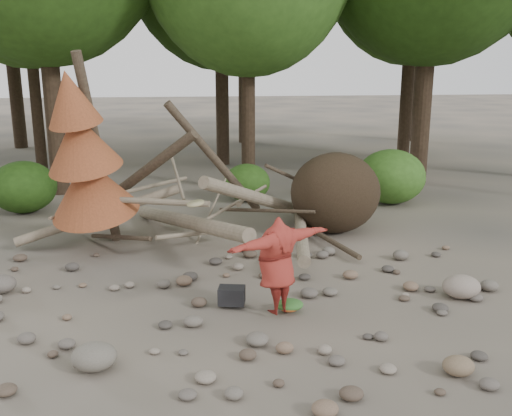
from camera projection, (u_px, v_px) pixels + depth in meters
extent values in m
plane|color=#514C44|center=(249.00, 310.00, 9.70)|extent=(120.00, 120.00, 0.00)
ellipsoid|color=#332619|center=(335.00, 193.00, 13.89)|extent=(2.20, 1.87, 1.98)
cylinder|color=gray|center=(187.00, 222.00, 13.00)|extent=(2.61, 5.11, 1.08)
cylinder|color=gray|center=(263.00, 200.00, 13.60)|extent=(3.18, 3.71, 1.90)
cylinder|color=brown|center=(135.00, 179.00, 13.51)|extent=(3.08, 1.91, 2.49)
cylinder|color=gray|center=(301.00, 229.00, 13.16)|extent=(1.13, 4.98, 0.43)
cylinder|color=brown|center=(215.00, 159.00, 13.82)|extent=(2.39, 1.03, 2.89)
cylinder|color=gray|center=(99.00, 215.00, 13.01)|extent=(3.71, 0.86, 1.20)
cylinder|color=#4C3F30|center=(120.00, 237.00, 12.69)|extent=(1.52, 1.70, 0.49)
cylinder|color=gray|center=(237.00, 202.00, 13.75)|extent=(1.57, 0.85, 0.69)
cylinder|color=#4C3F30|center=(298.00, 180.00, 14.32)|extent=(1.92, 1.25, 1.10)
cylinder|color=gray|center=(177.00, 177.00, 13.22)|extent=(0.37, 1.42, 0.85)
cylinder|color=#4C3F30|center=(329.00, 240.00, 12.99)|extent=(0.79, 2.54, 0.12)
cylinder|color=gray|center=(197.00, 233.00, 12.47)|extent=(1.78, 1.11, 0.29)
cylinder|color=#4C3F30|center=(98.00, 151.00, 12.46)|extent=(0.67, 1.13, 4.35)
cone|color=brown|center=(91.00, 185.00, 12.31)|extent=(2.06, 2.13, 1.86)
cone|color=brown|center=(80.00, 141.00, 11.85)|extent=(1.71, 1.78, 1.65)
cone|color=brown|center=(70.00, 97.00, 11.43)|extent=(1.23, 1.30, 1.41)
cylinder|color=#38281C|center=(49.00, 48.00, 17.12)|extent=(0.56, 0.56, 8.96)
cylinder|color=#38281C|center=(248.00, 79.00, 17.76)|extent=(0.44, 0.44, 7.14)
cylinder|color=#38281C|center=(427.00, 41.00, 18.75)|extent=(0.60, 0.60, 9.45)
cylinder|color=#38281C|center=(33.00, 70.00, 20.96)|extent=(0.42, 0.42, 7.56)
cylinder|color=#38281C|center=(222.00, 57.00, 22.33)|extent=(0.52, 0.52, 8.54)
cylinder|color=#38281C|center=(409.00, 62.00, 22.88)|extent=(0.50, 0.50, 8.12)
cylinder|color=#38281C|center=(11.00, 45.00, 26.65)|extent=(0.62, 0.62, 9.66)
cylinder|color=#38281C|center=(244.00, 55.00, 28.53)|extent=(0.54, 0.54, 8.75)
cylinder|color=#38281C|center=(419.00, 65.00, 29.22)|extent=(0.46, 0.46, 7.84)
ellipsoid|color=#264B14|center=(23.00, 187.00, 15.79)|extent=(1.80, 1.80, 1.44)
ellipsoid|color=#325F1B|center=(247.00, 182.00, 17.15)|extent=(1.40, 1.40, 1.12)
ellipsoid|color=#3D7123|center=(391.00, 176.00, 16.81)|extent=(2.00, 2.00, 1.60)
imported|color=maroon|center=(277.00, 265.00, 9.25)|extent=(2.02, 1.47, 1.64)
cylinder|color=tan|center=(196.00, 203.00, 8.66)|extent=(0.30, 0.31, 0.09)
cube|color=black|center=(232.00, 299.00, 9.79)|extent=(0.50, 0.38, 0.30)
ellipsoid|color=#346A2A|center=(290.00, 307.00, 9.59)|extent=(0.47, 0.39, 0.17)
ellipsoid|color=#9D461B|center=(289.00, 311.00, 9.54)|extent=(0.31, 0.26, 0.11)
ellipsoid|color=slate|center=(94.00, 357.00, 7.80)|extent=(0.62, 0.56, 0.37)
ellipsoid|color=#7E684F|center=(459.00, 366.00, 7.67)|extent=(0.43, 0.39, 0.26)
ellipsoid|color=gray|center=(461.00, 287.00, 10.17)|extent=(0.68, 0.61, 0.41)
ellipsoid|color=#655D55|center=(1.00, 284.00, 10.38)|extent=(0.56, 0.50, 0.33)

